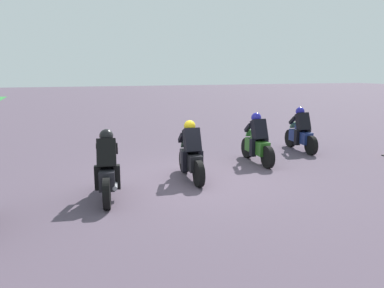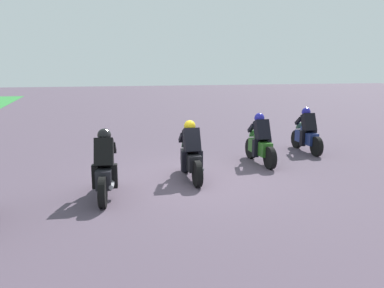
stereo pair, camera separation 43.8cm
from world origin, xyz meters
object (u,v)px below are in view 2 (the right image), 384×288
object	(u,v)px
rider_lane_a	(307,134)
rider_lane_d	(105,169)
rider_lane_c	(191,155)
rider_lane_b	(260,143)

from	to	relation	value
rider_lane_a	rider_lane_d	xyz separation A→B (m)	(-2.90, 6.95, 0.00)
rider_lane_d	rider_lane_c	bearing A→B (deg)	-60.18
rider_lane_b	rider_lane_d	bearing A→B (deg)	114.40
rider_lane_a	rider_lane_d	distance (m)	7.53
rider_lane_c	rider_lane_d	world-z (taller)	same
rider_lane_a	rider_lane_c	world-z (taller)	same
rider_lane_b	rider_lane_a	bearing A→B (deg)	-62.01
rider_lane_a	rider_lane_d	world-z (taller)	same
rider_lane_a	rider_lane_c	bearing A→B (deg)	119.01
rider_lane_b	rider_lane_c	world-z (taller)	same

